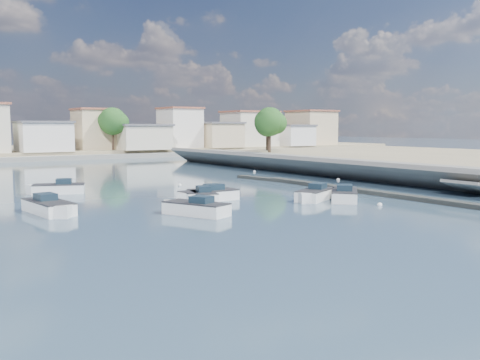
# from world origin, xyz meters

# --- Properties ---
(ground) EXTENTS (400.00, 400.00, 0.00)m
(ground) POSITION_xyz_m (0.00, 40.00, 0.00)
(ground) COLOR #2B4457
(ground) RESTS_ON ground
(seawall_walkway) EXTENTS (5.00, 90.00, 1.80)m
(seawall_walkway) POSITION_xyz_m (18.50, 13.00, 0.90)
(seawall_walkway) COLOR slate
(seawall_walkway) RESTS_ON ground
(breakwater) EXTENTS (2.00, 31.02, 0.35)m
(breakwater) POSITION_xyz_m (6.90, 12.69, 0.17)
(breakwater) COLOR black
(breakwater) RESTS_ON ground
(far_shore_land) EXTENTS (160.00, 40.00, 1.40)m
(far_shore_land) POSITION_xyz_m (0.00, 92.00, 0.70)
(far_shore_land) COLOR gray
(far_shore_land) RESTS_ON ground
(far_shore_quay) EXTENTS (160.00, 2.50, 0.80)m
(far_shore_quay) POSITION_xyz_m (0.00, 71.00, 0.40)
(far_shore_quay) COLOR slate
(far_shore_quay) RESTS_ON ground
(far_town) EXTENTS (113.01, 12.80, 8.35)m
(far_town) POSITION_xyz_m (10.71, 76.92, 4.93)
(far_town) COLOR beige
(far_town) RESTS_ON far_shore_land
(shore_trees) EXTENTS (74.56, 38.32, 7.92)m
(shore_trees) POSITION_xyz_m (8.34, 68.11, 6.22)
(shore_trees) COLOR #38281E
(shore_trees) RESTS_ON ground
(motorboat_a) EXTENTS (3.40, 4.86, 1.48)m
(motorboat_a) POSITION_xyz_m (-10.76, 8.28, 0.38)
(motorboat_a) COLOR white
(motorboat_a) RESTS_ON ground
(motorboat_b) EXTENTS (2.49, 4.35, 1.48)m
(motorboat_b) POSITION_xyz_m (-7.32, 13.28, 0.38)
(motorboat_b) COLOR white
(motorboat_b) RESTS_ON ground
(motorboat_c) EXTENTS (5.17, 1.88, 1.48)m
(motorboat_c) POSITION_xyz_m (-6.86, 13.37, 0.38)
(motorboat_c) COLOR white
(motorboat_c) RESTS_ON ground
(motorboat_d) EXTENTS (4.80, 3.56, 1.48)m
(motorboat_d) POSITION_xyz_m (0.50, 9.18, 0.38)
(motorboat_d) COLOR white
(motorboat_d) RESTS_ON ground
(motorboat_f) EXTENTS (4.77, 3.09, 1.48)m
(motorboat_f) POSITION_xyz_m (-15.31, 24.49, 0.38)
(motorboat_f) COLOR white
(motorboat_f) RESTS_ON ground
(motorboat_g) EXTENTS (2.50, 5.65, 1.48)m
(motorboat_g) POSITION_xyz_m (-18.46, 13.87, 0.38)
(motorboat_g) COLOR white
(motorboat_g) RESTS_ON ground
(motorboat_h) EXTENTS (4.70, 4.72, 1.48)m
(motorboat_h) POSITION_xyz_m (2.56, 7.98, 0.38)
(motorboat_h) COLOR white
(motorboat_h) RESTS_ON ground
(mooring_buoys) EXTENTS (17.08, 37.28, 0.37)m
(mooring_buoys) POSITION_xyz_m (6.50, 14.98, 0.05)
(mooring_buoys) COLOR white
(mooring_buoys) RESTS_ON ground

